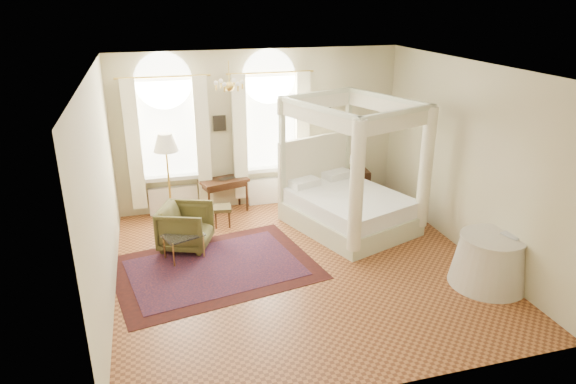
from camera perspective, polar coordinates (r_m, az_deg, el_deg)
name	(u,v)px	position (r m, az deg, el deg)	size (l,w,h in m)	color
ground	(301,267)	(8.78, 1.42, -8.29)	(6.00, 6.00, 0.00)	#9F5C2E
room_walls	(302,155)	(8.00, 1.55, 4.18)	(6.00, 6.00, 6.00)	beige
window_left	(169,145)	(10.57, -13.09, 5.07)	(1.62, 0.27, 3.29)	silver
window_right	(271,138)	(10.85, -1.93, 6.01)	(1.62, 0.27, 3.29)	silver
chandelier	(229,85)	(8.73, -6.54, 11.73)	(0.51, 0.45, 0.50)	gold
wall_pictures	(264,119)	(10.82, -2.67, 8.16)	(2.54, 0.03, 0.39)	black
canopy_bed	(350,200)	(10.04, 6.91, -0.91)	(2.55, 2.81, 2.52)	beige
nightstand	(358,184)	(11.65, 7.79, 0.87)	(0.45, 0.40, 0.64)	#361C0E
nightstand_lamp	(355,159)	(11.41, 7.45, 3.65)	(0.29, 0.29, 0.43)	gold
writing_desk	(224,184)	(10.76, -7.11, 0.87)	(1.06, 0.73, 0.72)	#361C0E
laptop	(226,178)	(10.76, -6.90, 1.55)	(0.35, 0.23, 0.03)	black
stool	(222,210)	(10.21, -7.33, -1.96)	(0.39, 0.39, 0.41)	#4E4121
armchair	(186,227)	(9.44, -11.29, -3.82)	(0.85, 0.87, 0.80)	#453F1D
coffee_table	(183,237)	(9.05, -11.56, -4.93)	(0.78, 0.67, 0.45)	silver
floor_lamp	(166,147)	(10.13, -13.42, 4.85)	(0.47, 0.47, 1.84)	gold
oriental_rug	(215,268)	(8.81, -8.11, -8.35)	(3.62, 2.89, 0.01)	#40150F
side_table	(489,261)	(8.71, 21.48, -7.11)	(1.20, 1.20, 0.82)	beige
book	(508,237)	(8.58, 23.23, -4.61)	(0.22, 0.30, 0.03)	black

